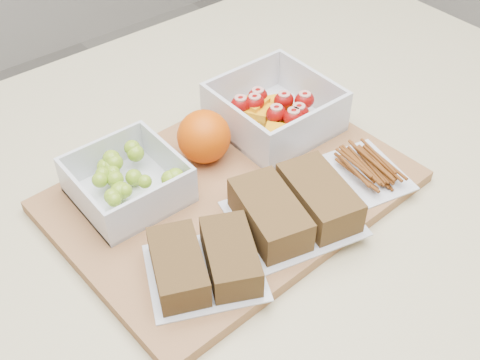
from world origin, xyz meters
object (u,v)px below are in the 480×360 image
at_px(sandwich_bag_left, 204,262).
at_px(sandwich_bag_center, 294,206).
at_px(cutting_board, 233,191).
at_px(fruit_container, 274,112).
at_px(pretzel_bag, 365,167).
at_px(grape_container, 128,181).
at_px(orange, 204,137).

xyz_separation_m(sandwich_bag_left, sandwich_bag_center, (0.13, -0.00, 0.00)).
xyz_separation_m(cutting_board, fruit_container, (0.12, 0.06, 0.03)).
distance_m(fruit_container, pretzel_bag, 0.15).
height_order(grape_container, fruit_container, fruit_container).
distance_m(fruit_container, orange, 0.12).
distance_m(orange, sandwich_bag_left, 0.19).
relative_size(grape_container, sandwich_bag_center, 0.74).
height_order(fruit_container, orange, orange).
xyz_separation_m(sandwich_bag_center, pretzel_bag, (0.12, 0.00, -0.01)).
height_order(cutting_board, grape_container, grape_container).
distance_m(orange, pretzel_bag, 0.21).
height_order(cutting_board, pretzel_bag, pretzel_bag).
bearing_deg(sandwich_bag_center, fruit_container, 56.19).
bearing_deg(sandwich_bag_left, grape_container, 89.68).
height_order(orange, sandwich_bag_left, orange).
distance_m(cutting_board, sandwich_bag_center, 0.10).
height_order(cutting_board, sandwich_bag_center, sandwich_bag_center).
bearing_deg(cutting_board, grape_container, 144.36).
relative_size(fruit_container, sandwich_bag_left, 0.93).
relative_size(orange, sandwich_bag_center, 0.42).
relative_size(grape_container, orange, 1.75).
xyz_separation_m(fruit_container, sandwich_bag_center, (-0.10, -0.15, -0.00)).
height_order(grape_container, pretzel_bag, grape_container).
relative_size(orange, sandwich_bag_left, 0.44).
distance_m(sandwich_bag_left, sandwich_bag_center, 0.13).
bearing_deg(grape_container, sandwich_bag_left, -90.32).
relative_size(cutting_board, sandwich_bag_left, 2.70).
bearing_deg(cutting_board, sandwich_bag_left, -143.39).
bearing_deg(pretzel_bag, orange, 132.04).
xyz_separation_m(cutting_board, pretzel_bag, (0.14, -0.09, 0.02)).
distance_m(cutting_board, grape_container, 0.13).
bearing_deg(cutting_board, fruit_container, 24.05).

